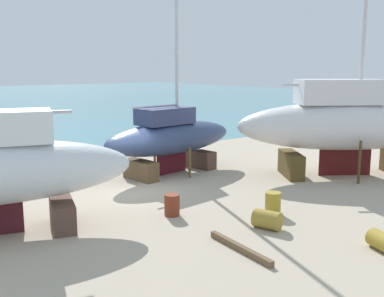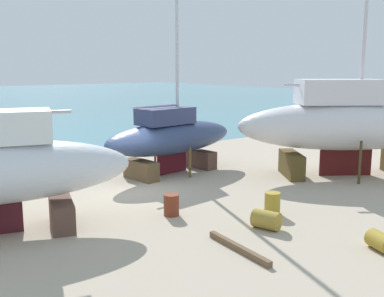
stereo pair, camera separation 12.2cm
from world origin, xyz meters
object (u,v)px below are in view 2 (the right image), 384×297
object	(u,v)px
barrel_tar_black	(272,203)
barrel_by_slipway	(171,205)
barrel_ochre	(16,182)
barrel_rust_far	(266,220)
barrel_rust_mid	(381,241)
sailboat_mid_port	(171,137)
sailboat_far_slipway	(347,123)

from	to	relation	value
barrel_tar_black	barrel_by_slipway	world-z (taller)	barrel_tar_black
barrel_by_slipway	barrel_ochre	bearing A→B (deg)	116.16
barrel_rust_far	barrel_rust_mid	bearing A→B (deg)	-67.05
barrel_tar_black	barrel_rust_mid	xyz separation A→B (m)	(0.10, -4.18, -0.13)
sailboat_mid_port	barrel_by_slipway	xyz separation A→B (m)	(-3.68, -5.46, -1.46)
barrel_tar_black	barrel_by_slipway	xyz separation A→B (m)	(-3.02, 2.05, -0.01)
barrel_ochre	barrel_rust_far	bearing A→B (deg)	-62.59
barrel_rust_far	barrel_ochre	xyz separation A→B (m)	(-5.19, 10.01, -0.02)
barrel_rust_far	sailboat_mid_port	bearing A→B (deg)	77.07
sailboat_far_slipway	barrel_by_slipway	distance (m)	10.42
sailboat_mid_port	barrel_by_slipway	bearing A→B (deg)	-130.67
sailboat_far_slipway	barrel_by_slipway	bearing A→B (deg)	-146.73
barrel_tar_black	barrel_ochre	xyz separation A→B (m)	(-6.47, 9.07, -0.11)
barrel_ochre	barrel_rust_mid	world-z (taller)	barrel_ochre
sailboat_far_slipway	sailboat_mid_port	distance (m)	8.53
barrel_ochre	barrel_rust_mid	bearing A→B (deg)	-63.65
barrel_tar_black	barrel_by_slipway	bearing A→B (deg)	145.85
sailboat_mid_port	barrel_rust_far	distance (m)	8.81
barrel_rust_mid	barrel_by_slipway	distance (m)	6.97
barrel_tar_black	barrel_rust_far	bearing A→B (deg)	-143.36
barrel_rust_mid	barrel_by_slipway	bearing A→B (deg)	116.56
sailboat_far_slipway	barrel_rust_mid	world-z (taller)	sailboat_far_slipway
barrel_rust_far	barrel_by_slipway	world-z (taller)	barrel_by_slipway
sailboat_mid_port	barrel_ochre	distance (m)	7.47
sailboat_far_slipway	barrel_rust_mid	size ratio (longest dim) A/B	24.98
barrel_rust_far	barrel_rust_mid	xyz separation A→B (m)	(1.37, -3.24, -0.04)
sailboat_mid_port	barrel_rust_far	world-z (taller)	sailboat_mid_port
barrel_rust_mid	barrel_tar_black	bearing A→B (deg)	91.36
barrel_tar_black	barrel_rust_mid	distance (m)	4.19
sailboat_far_slipway	barrel_ochre	bearing A→B (deg)	-173.97
barrel_ochre	barrel_by_slipway	xyz separation A→B (m)	(3.45, -7.02, 0.10)
sailboat_mid_port	barrel_rust_far	xyz separation A→B (m)	(-1.94, -8.45, -1.53)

